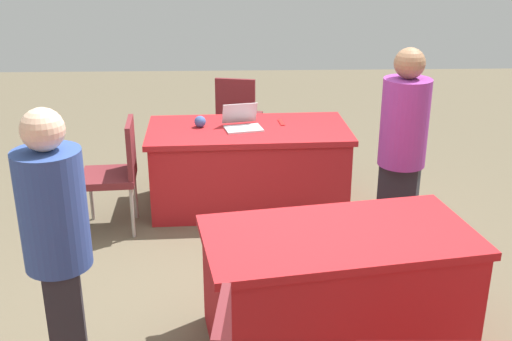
{
  "coord_description": "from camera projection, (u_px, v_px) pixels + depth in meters",
  "views": [
    {
      "loc": [
        0.15,
        3.94,
        2.43
      ],
      "look_at": [
        0.01,
        0.03,
        0.9
      ],
      "focal_mm": 44.28,
      "sensor_mm": 36.0,
      "label": 1
    }
  ],
  "objects": [
    {
      "name": "chair_near_front",
      "position": [
        238.0,
        114.0,
        6.72
      ],
      "size": [
        0.52,
        0.52,
        0.95
      ],
      "rotation": [
        0.0,
        0.0,
        2.93
      ],
      "color": "#9E9993",
      "rests_on": "ground"
    },
    {
      "name": "laptop_silver",
      "position": [
        242.0,
        124.0,
        5.59
      ],
      "size": [
        0.37,
        0.35,
        0.21
      ],
      "rotation": [
        0.0,
        0.0,
        0.22
      ],
      "color": "silver",
      "rests_on": "table_foreground"
    },
    {
      "name": "table_back_left",
      "position": [
        337.0,
        287.0,
        3.83
      ],
      "size": [
        1.71,
        1.08,
        0.74
      ],
      "rotation": [
        0.0,
        0.0,
        0.17
      ],
      "color": "#AD1E23",
      "rests_on": "ground"
    },
    {
      "name": "table_foreground",
      "position": [
        248.0,
        166.0,
        5.74
      ],
      "size": [
        1.83,
        0.97,
        0.74
      ],
      "rotation": [
        0.0,
        0.0,
        0.04
      ],
      "color": "#AD1E23",
      "rests_on": "ground"
    },
    {
      "name": "ground_plane",
      "position": [
        258.0,
        285.0,
        4.55
      ],
      "size": [
        14.4,
        14.4,
        0.0
      ],
      "primitive_type": "plane",
      "color": "brown"
    },
    {
      "name": "yarn_ball",
      "position": [
        200.0,
        122.0,
        5.61
      ],
      "size": [
        0.1,
        0.1,
        0.1
      ],
      "primitive_type": "sphere",
      "color": "#3F5999",
      "rests_on": "table_foreground"
    },
    {
      "name": "person_attendee_browsing",
      "position": [
        402.0,
        149.0,
        4.55
      ],
      "size": [
        0.45,
        0.45,
        1.65
      ],
      "rotation": [
        0.0,
        0.0,
        5.86
      ],
      "color": "#26262D",
      "rests_on": "ground"
    },
    {
      "name": "scissors_red",
      "position": [
        281.0,
        122.0,
        5.75
      ],
      "size": [
        0.05,
        0.18,
        0.01
      ],
      "primitive_type": "cube",
      "rotation": [
        0.0,
        0.0,
        1.68
      ],
      "color": "red",
      "rests_on": "table_foreground"
    },
    {
      "name": "chair_tucked_left",
      "position": [
        117.0,
        169.0,
        5.22
      ],
      "size": [
        0.47,
        0.47,
        0.95
      ],
      "rotation": [
        0.0,
        0.0,
        -1.49
      ],
      "color": "#9E9993",
      "rests_on": "ground"
    },
    {
      "name": "person_presenter",
      "position": [
        57.0,
        245.0,
        3.22
      ],
      "size": [
        0.41,
        0.41,
        1.63
      ],
      "rotation": [
        0.0,
        0.0,
        4.96
      ],
      "color": "#26262D",
      "rests_on": "ground"
    }
  ]
}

